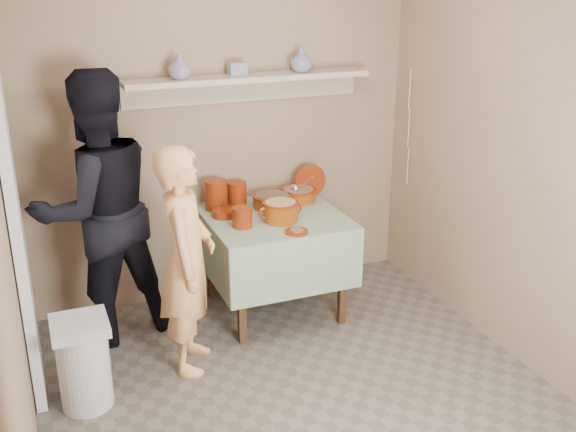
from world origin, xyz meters
name	(u,v)px	position (x,y,z in m)	size (l,w,h in m)	color
ground	(312,413)	(0.00, 0.00, 0.00)	(3.50, 3.50, 0.00)	#665E50
tile_panel	(17,233)	(-1.46, 0.95, 1.00)	(0.06, 0.70, 2.00)	silver
plate_stack_a	(216,195)	(-0.09, 1.56, 0.87)	(0.17, 0.17, 0.22)	maroon
plate_stack_b	(237,193)	(0.08, 1.61, 0.85)	(0.14, 0.14, 0.17)	maroon
bowl_stack	(242,217)	(-0.03, 1.14, 0.83)	(0.14, 0.14, 0.14)	maroon
empty_bowl	(225,213)	(-0.08, 1.38, 0.79)	(0.18, 0.18, 0.05)	maroon
propped_lid	(310,181)	(0.68, 1.59, 0.88)	(0.26, 0.26, 0.02)	maroon
vase_right	(301,60)	(0.60, 1.61, 1.80)	(0.16, 0.16, 0.17)	navy
vase_left	(180,67)	(-0.30, 1.61, 1.81)	(0.16, 0.16, 0.17)	navy
ceramic_box	(237,69)	(0.12, 1.64, 1.77)	(0.13, 0.09, 0.09)	navy
person_cook	(187,260)	(-0.51, 0.79, 0.73)	(0.54, 0.35, 1.47)	#F1AA68
person_helper	(98,210)	(-0.96, 1.38, 0.93)	(0.90, 0.70, 1.86)	black
room_shell	(316,145)	(0.00, 0.00, 1.61)	(3.04, 3.54, 2.62)	#997C5D
serving_table	(274,230)	(0.25, 1.28, 0.64)	(0.97, 0.97, 0.76)	#4C2D16
cazuela_meat_a	(272,200)	(0.30, 1.45, 0.82)	(0.30, 0.30, 0.10)	maroon
cazuela_meat_b	(298,194)	(0.54, 1.50, 0.82)	(0.28, 0.28, 0.10)	maroon
ladle	(296,188)	(0.51, 1.49, 0.87)	(0.08, 0.26, 0.19)	silver
cazuela_rice	(280,210)	(0.25, 1.15, 0.85)	(0.33, 0.25, 0.14)	maroon
front_plate	(297,231)	(0.27, 0.90, 0.77)	(0.16, 0.16, 0.03)	maroon
wall_shelf	(248,81)	(0.20, 1.65, 1.67)	(1.80, 0.25, 0.21)	#BFA78E
trash_bin	(84,363)	(-1.20, 0.58, 0.28)	(0.32, 0.32, 0.56)	silver
electrical_cord	(409,129)	(1.47, 1.48, 1.25)	(0.01, 0.05, 0.90)	silver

